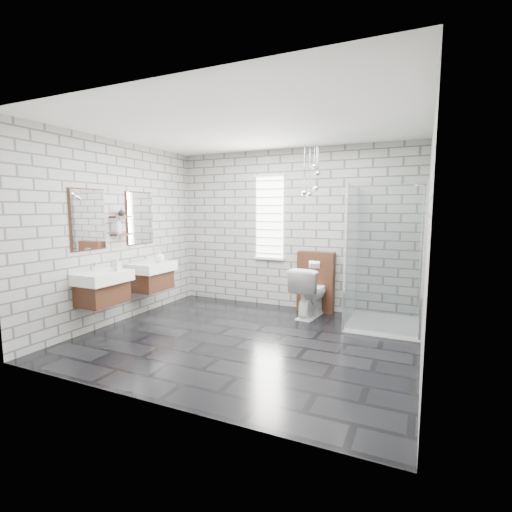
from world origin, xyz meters
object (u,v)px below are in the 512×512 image
Objects in this scene: cistern_panel at (316,282)px; toilet at (310,292)px; vanity_right at (150,268)px; shower_enclosure at (377,293)px; vanity_left at (101,278)px.

toilet is (0.00, -0.34, -0.10)m from cistern_panel.
cistern_panel is at bearing 28.20° from vanity_right.
shower_enclosure is (1.03, -0.52, 0.00)m from cistern_panel.
vanity_left reaches higher than toilet.
shower_enclosure reaches higher than vanity_right.
shower_enclosure is 1.05m from toilet.
cistern_panel is 1.15m from shower_enclosure.
cistern_panel is at bearing 43.74° from vanity_left.
vanity_left is 3.30m from cistern_panel.
cistern_panel is 0.49× the size of shower_enclosure.
vanity_right reaches higher than cistern_panel.
vanity_left is at bearing -90.00° from vanity_right.
vanity_left is 1.00m from vanity_right.
shower_enclosure is (3.41, 0.76, -0.25)m from vanity_right.
vanity_right is 0.77× the size of shower_enclosure.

